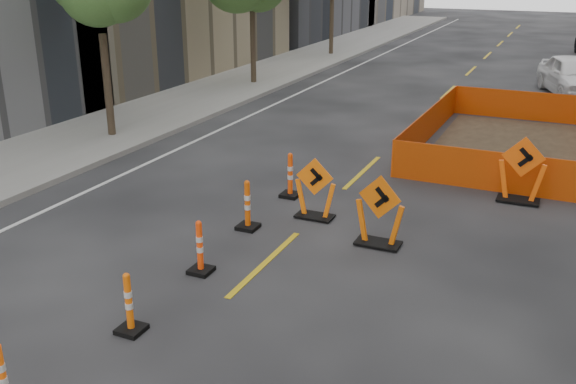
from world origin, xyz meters
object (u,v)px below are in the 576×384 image
at_px(channelizer_6, 290,175).
at_px(chevron_sign_left, 315,188).
at_px(chevron_sign_center, 380,211).
at_px(channelizer_3, 129,303).
at_px(channelizer_2, 2,377).
at_px(parked_car_near, 573,76).
at_px(chevron_sign_right, 522,170).
at_px(channelizer_4, 200,247).
at_px(channelizer_5, 247,205).

relative_size(channelizer_6, chevron_sign_left, 0.79).
xyz_separation_m(channelizer_6, chevron_sign_center, (2.76, -1.83, 0.20)).
xyz_separation_m(channelizer_3, chevron_sign_center, (2.59, 4.66, 0.24)).
relative_size(channelizer_2, parked_car_near, 0.21).
bearing_deg(chevron_sign_right, channelizer_4, -131.12).
height_order(chevron_sign_left, parked_car_near, parked_car_near).
bearing_deg(channelizer_2, chevron_sign_right, 63.56).
xyz_separation_m(chevron_sign_center, parked_car_near, (3.10, 17.79, 0.07)).
xyz_separation_m(chevron_sign_right, parked_car_near, (0.75, 14.07, 0.02)).
bearing_deg(chevron_sign_center, channelizer_4, -127.70).
height_order(channelizer_6, parked_car_near, parked_car_near).
bearing_deg(channelizer_5, chevron_sign_left, 46.68).
bearing_deg(chevron_sign_left, chevron_sign_right, 32.26).
xyz_separation_m(channelizer_2, chevron_sign_left, (1.19, 7.64, 0.20)).
height_order(channelizer_2, chevron_sign_right, chevron_sign_right).
bearing_deg(channelizer_4, channelizer_3, -88.46).
bearing_deg(parked_car_near, chevron_sign_right, -111.91).
xyz_separation_m(channelizer_5, chevron_sign_left, (1.08, 1.15, 0.15)).
bearing_deg(chevron_sign_right, channelizer_6, -162.04).
xyz_separation_m(chevron_sign_left, parked_car_near, (4.81, 16.97, 0.12)).
bearing_deg(chevron_sign_left, chevron_sign_center, -29.00).
xyz_separation_m(channelizer_3, channelizer_6, (-0.17, 6.49, 0.04)).
bearing_deg(parked_car_near, channelizer_3, -123.05).
xyz_separation_m(channelizer_4, parked_car_near, (5.74, 20.29, 0.31)).
xyz_separation_m(channelizer_2, parked_car_near, (6.00, 24.61, 0.32)).
height_order(channelizer_6, chevron_sign_left, chevron_sign_left).
relative_size(chevron_sign_left, parked_car_near, 0.29).
xyz_separation_m(channelizer_2, channelizer_6, (0.14, 8.66, 0.05)).
relative_size(channelizer_4, parked_car_near, 0.21).
relative_size(channelizer_3, chevron_sign_left, 0.73).
bearing_deg(channelizer_2, chevron_sign_center, 66.97).
relative_size(channelizer_6, chevron_sign_center, 0.74).
distance_m(channelizer_3, channelizer_6, 6.49).
relative_size(channelizer_3, channelizer_6, 0.92).
bearing_deg(channelizer_2, channelizer_5, 89.05).
bearing_deg(channelizer_2, channelizer_4, 86.65).
relative_size(channelizer_4, chevron_sign_left, 0.74).
xyz_separation_m(channelizer_2, chevron_sign_right, (5.24, 10.55, 0.30)).
height_order(channelizer_3, channelizer_6, channelizer_6).
distance_m(channelizer_3, chevron_sign_center, 5.33).
relative_size(channelizer_3, channelizer_4, 0.98).
distance_m(channelizer_6, chevron_sign_right, 5.45).
xyz_separation_m(channelizer_3, channelizer_5, (-0.20, 4.33, 0.04)).
bearing_deg(chevron_sign_left, channelizer_4, -109.18).
xyz_separation_m(channelizer_4, chevron_sign_center, (2.65, 2.49, 0.23)).
xyz_separation_m(channelizer_5, chevron_sign_center, (2.79, 0.33, 0.20)).
distance_m(channelizer_2, channelizer_5, 6.49).
distance_m(channelizer_5, chevron_sign_center, 2.82).
xyz_separation_m(channelizer_6, chevron_sign_right, (5.10, 1.89, 0.25)).
height_order(channelizer_3, chevron_sign_right, chevron_sign_right).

